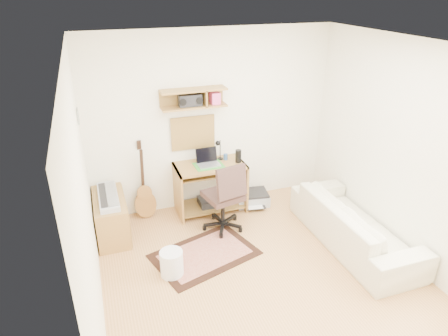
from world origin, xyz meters
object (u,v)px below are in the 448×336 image
object	(u,v)px
task_chair	(223,195)
cabinet	(111,217)
desk	(210,188)
sofa	(355,217)
printer	(252,198)

from	to	relation	value
task_chair	cabinet	size ratio (longest dim) A/B	1.14
desk	sofa	size ratio (longest dim) A/B	0.50
cabinet	sofa	distance (m)	3.21
desk	task_chair	xyz separation A→B (m)	(0.02, -0.52, 0.14)
cabinet	printer	distance (m)	2.13
cabinet	sofa	size ratio (longest dim) A/B	0.45
desk	printer	distance (m)	0.73
desk	sofa	bearing A→B (deg)	-42.88
task_chair	desk	bearing A→B (deg)	80.10
printer	sofa	world-z (taller)	sofa
printer	cabinet	bearing A→B (deg)	-166.71
task_chair	sofa	size ratio (longest dim) A/B	0.51
desk	printer	world-z (taller)	desk
desk	cabinet	size ratio (longest dim) A/B	1.11
desk	task_chair	world-z (taller)	task_chair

